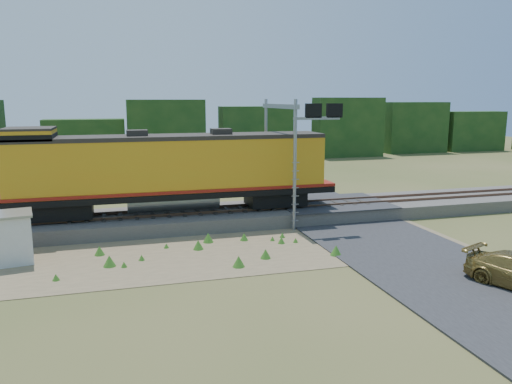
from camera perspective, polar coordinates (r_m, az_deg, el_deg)
name	(u,v)px	position (r m, az deg, el deg)	size (l,w,h in m)	color
ground	(253,251)	(25.06, -0.30, -6.74)	(140.00, 140.00, 0.00)	#475123
ballast	(227,216)	(30.57, -3.32, -2.78)	(70.00, 5.00, 0.80)	slate
rails	(227,209)	(30.47, -3.33, -1.90)	(70.00, 1.54, 0.16)	brown
dirt_shoulder	(212,251)	(25.09, -5.04, -6.72)	(26.00, 8.00, 0.03)	#8C7754
road	(372,235)	(28.29, 13.13, -4.81)	(7.00, 66.00, 0.86)	#38383A
tree_line_north	(169,136)	(61.54, -9.90, 6.35)	(130.00, 3.00, 6.50)	#173914
weed_clumps	(183,256)	(24.50, -8.34, -7.27)	(15.00, 6.20, 0.56)	#397421
locomotive	(168,169)	(29.47, -10.05, 2.56)	(19.38, 2.95, 5.00)	black
shed	(10,238)	(25.63, -26.26, -4.70)	(2.29, 2.29, 2.35)	silver
signal_gantry	(289,131)	(30.18, 3.79, 6.97)	(2.96, 6.20, 7.46)	gray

